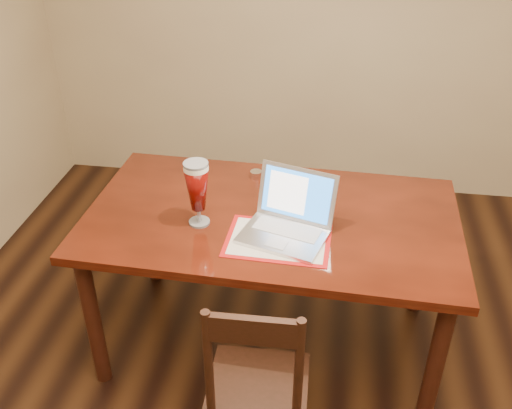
# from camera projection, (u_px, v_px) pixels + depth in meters

# --- Properties ---
(room_shell) EXTENTS (4.51, 5.01, 2.71)m
(room_shell) POSITION_uv_depth(u_px,v_px,m) (386.00, 80.00, 1.46)
(room_shell) COLOR tan
(room_shell) RESTS_ON ground
(dining_table) EXTENTS (1.76, 1.03, 1.12)m
(dining_table) POSITION_uv_depth(u_px,v_px,m) (270.00, 231.00, 2.70)
(dining_table) COLOR #51170A
(dining_table) RESTS_ON ground
(dining_chair) EXTENTS (0.41, 0.39, 0.95)m
(dining_chair) POSITION_uv_depth(u_px,v_px,m) (257.00, 388.00, 2.26)
(dining_chair) COLOR black
(dining_chair) RESTS_ON ground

